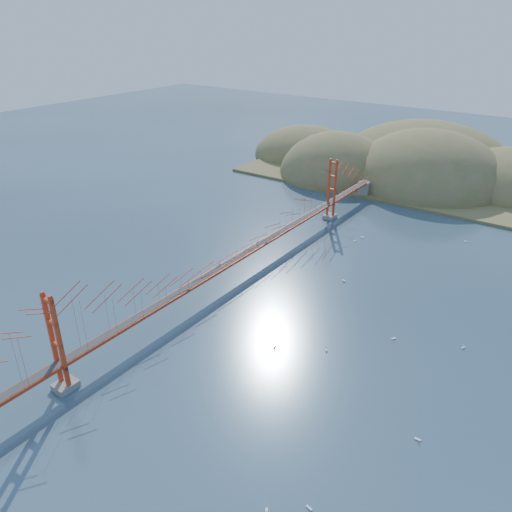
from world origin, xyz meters
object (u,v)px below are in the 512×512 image
Objects in this scene: sailboat_0 at (275,347)px; sailboat_2 at (309,507)px; sailboat_1 at (326,349)px; bridge at (236,236)px.

sailboat_0 is 1.11× the size of sailboat_2.
sailboat_2 is 1.13× the size of sailboat_1.
sailboat_0 reaches higher than sailboat_2.
sailboat_1 is at bearing 114.58° from sailboat_2.
bridge reaches higher than sailboat_1.
bridge is 142.51× the size of sailboat_2.
sailboat_0 is 21.64m from sailboat_2.
bridge is 40.29m from sailboat_2.
bridge is 19.48m from sailboat_0.
sailboat_2 is (28.56, -27.58, -6.86)m from bridge.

